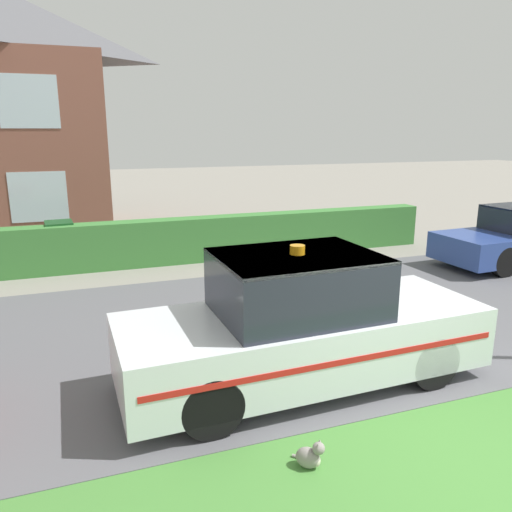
# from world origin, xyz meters

# --- Properties ---
(ground_plane) EXTENTS (80.00, 80.00, 0.00)m
(ground_plane) POSITION_xyz_m (0.00, 0.00, 0.00)
(ground_plane) COLOR gray
(road_strip) EXTENTS (28.00, 6.01, 0.01)m
(road_strip) POSITION_xyz_m (0.00, 4.18, 0.01)
(road_strip) COLOR #5B5B60
(road_strip) RESTS_ON ground
(lawn_verge) EXTENTS (28.00, 2.38, 0.01)m
(lawn_verge) POSITION_xyz_m (0.00, -0.01, 0.00)
(lawn_verge) COLOR #478438
(lawn_verge) RESTS_ON ground
(garden_hedge) EXTENTS (12.67, 0.53, 1.07)m
(garden_hedge) POSITION_xyz_m (-0.86, 8.66, 0.54)
(garden_hedge) COLOR #3D7F38
(garden_hedge) RESTS_ON ground
(police_car) EXTENTS (4.62, 1.76, 1.79)m
(police_car) POSITION_xyz_m (-0.89, 2.21, 0.77)
(police_car) COLOR black
(police_car) RESTS_ON road_strip
(cat) EXTENTS (0.29, 0.34, 0.30)m
(cat) POSITION_xyz_m (-1.51, 0.67, 0.12)
(cat) COLOR gray
(cat) RESTS_ON ground
(wheelie_bin) EXTENTS (0.64, 0.72, 1.12)m
(wheelie_bin) POSITION_xyz_m (-3.83, 8.97, 0.56)
(wheelie_bin) COLOR #23662D
(wheelie_bin) RESTS_ON ground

